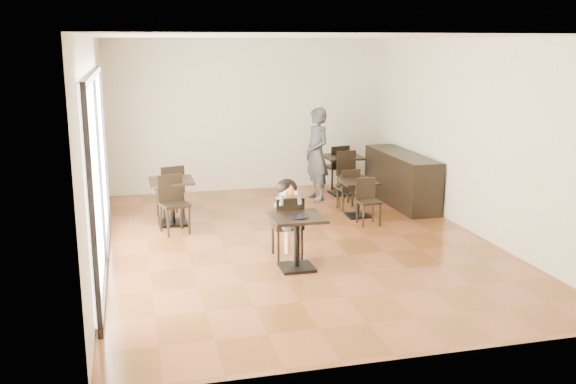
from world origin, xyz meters
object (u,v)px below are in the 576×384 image
object	(u,v)px
chair_back_a	(335,167)
child_chair	(287,226)
child_table	(297,242)
cafe_table_mid	(358,199)
chair_left_b	(174,205)
chair_back_b	(351,176)
chair_left_a	(170,191)
cafe_table_back	(342,175)
adult_patron	(317,154)
cafe_table_left	(172,202)
chair_mid_b	(369,202)
chair_mid_a	(348,189)
child	(287,219)

from	to	relation	value
chair_back_a	child_chair	bearing A→B (deg)	50.70
child_table	child_chair	size ratio (longest dim) A/B	0.83
cafe_table_mid	chair_left_b	distance (m)	3.34
child_chair	chair_back_a	bearing A→B (deg)	-117.09
child_chair	chair_back_b	world-z (taller)	chair_back_b
cafe_table_mid	chair_left_a	distance (m)	3.44
cafe_table_back	child_table	bearing A→B (deg)	-116.56
adult_patron	cafe_table_mid	distance (m)	1.65
cafe_table_left	chair_left_a	distance (m)	0.56
chair_mid_b	adult_patron	bearing A→B (deg)	98.17
adult_patron	chair_left_a	distance (m)	3.08
cafe_table_left	chair_mid_a	bearing A→B (deg)	3.99
cafe_table_back	chair_back_b	world-z (taller)	chair_back_b
cafe_table_mid	cafe_table_back	distance (m)	1.82
chair_left_a	chair_left_b	world-z (taller)	same
child_chair	chair_back_b	bearing A→B (deg)	-124.07
chair_left_b	child_table	bearing A→B (deg)	-70.40
child	cafe_table_left	world-z (taller)	child
child_chair	chair_back_a	distance (m)	4.63
chair_mid_b	chair_back_a	xyz separation A→B (m)	(0.31, 2.80, 0.09)
cafe_table_back	chair_mid_b	world-z (taller)	cafe_table_back
chair_back_b	child_chair	bearing A→B (deg)	-136.28
adult_patron	cafe_table_left	xyz separation A→B (m)	(-2.99, -1.18, -0.53)
child	cafe_table_mid	bearing A→B (deg)	46.18
child_table	cafe_table_back	bearing A→B (deg)	63.44
adult_patron	chair_back_a	distance (m)	1.09
chair_mid_b	child_table	bearing A→B (deg)	-135.04
chair_mid_a	adult_patron	bearing A→B (deg)	-71.54
adult_patron	chair_mid_b	world-z (taller)	adult_patron
cafe_table_back	chair_left_b	distance (m)	4.16
child_table	chair_back_a	bearing A→B (deg)	65.71
child_chair	cafe_table_back	world-z (taller)	child_chair
child_table	chair_mid_b	world-z (taller)	chair_mid_b
chair_back_b	chair_back_a	bearing A→B (deg)	77.79
chair_mid_b	chair_back_a	world-z (taller)	chair_back_a
chair_mid_a	child_table	bearing A→B (deg)	57.62
child	cafe_table_back	distance (m)	4.24
child_chair	cafe_table_left	size ratio (longest dim) A/B	1.16
chair_mid_a	chair_left_b	size ratio (longest dim) A/B	0.83
chair_mid_b	chair_left_a	bearing A→B (deg)	155.67
cafe_table_back	chair_back_b	distance (m)	0.56
cafe_table_back	chair_left_b	bearing A→B (deg)	-150.85
child	adult_patron	world-z (taller)	adult_patron
cafe_table_mid	chair_mid_a	size ratio (longest dim) A/B	0.83
child_chair	chair_mid_a	xyz separation A→B (m)	(1.80, 2.42, -0.06)
chair_back_a	chair_back_b	world-z (taller)	same
child	chair_left_a	size ratio (longest dim) A/B	1.22
adult_patron	chair_left_a	xyz separation A→B (m)	(-2.99, -0.63, -0.45)
chair_back_b	child_table	bearing A→B (deg)	-132.11
adult_patron	cafe_table_left	world-z (taller)	adult_patron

